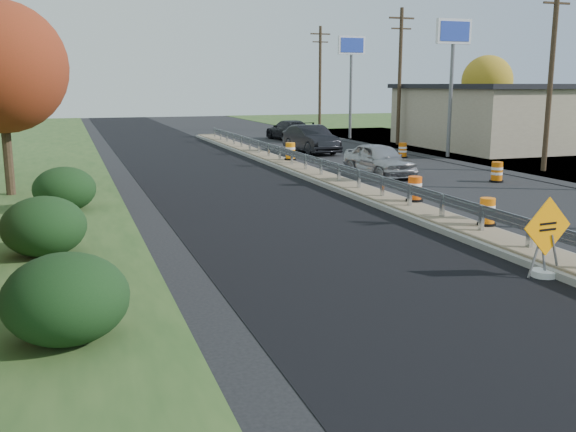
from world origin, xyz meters
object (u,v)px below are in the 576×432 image
object	(u,v)px
barrel_shoulder_near	(497,172)
car_silver	(379,160)
caution_sign	(545,257)
barrel_median_far	(290,152)
car_dark_far	(289,130)
barrel_shoulder_mid	(403,151)
barrel_median_near	(487,212)
barrel_median_mid	(415,189)
car_dark_mid	(311,139)

from	to	relation	value
barrel_shoulder_near	car_silver	bearing A→B (deg)	139.34
caution_sign	barrel_median_far	bearing A→B (deg)	81.62
car_dark_far	barrel_shoulder_mid	bearing A→B (deg)	95.24
barrel_median_near	barrel_median_mid	xyz separation A→B (m)	(0.00, 4.12, 0.03)
barrel_median_near	car_dark_far	world-z (taller)	car_dark_far
barrel_median_far	barrel_shoulder_mid	xyz separation A→B (m)	(7.28, 0.82, -0.26)
barrel_shoulder_mid	car_dark_far	xyz separation A→B (m)	(-2.32, 13.77, 0.35)
caution_sign	barrel_median_near	distance (m)	4.37
car_dark_mid	barrel_shoulder_mid	bearing A→B (deg)	-49.77
caution_sign	barrel_median_far	world-z (taller)	caution_sign
barrel_median_far	car_dark_mid	bearing A→B (deg)	58.22
barrel_shoulder_mid	barrel_median_far	bearing A→B (deg)	-173.61
car_silver	car_dark_mid	xyz separation A→B (m)	(0.69, 10.71, 0.09)
barrel_shoulder_near	barrel_median_far	bearing A→B (deg)	125.62
barrel_median_mid	barrel_median_far	distance (m)	13.19
barrel_median_mid	barrel_median_near	bearing A→B (deg)	-90.00
barrel_shoulder_near	barrel_median_near	bearing A→B (deg)	-128.25
caution_sign	car_dark_far	size ratio (longest dim) A/B	0.34
barrel_shoulder_mid	car_silver	bearing A→B (deg)	-126.83
caution_sign	barrel_median_near	bearing A→B (deg)	66.08
barrel_shoulder_near	car_dark_mid	xyz separation A→B (m)	(-3.34, 14.17, 0.43)
barrel_median_mid	car_dark_far	distance (m)	28.21
car_silver	barrel_median_near	bearing A→B (deg)	-105.72
car_dark_mid	barrel_median_far	bearing A→B (deg)	-125.46
barrel_median_near	barrel_shoulder_mid	world-z (taller)	barrel_median_near
barrel_median_near	car_dark_far	xyz separation A→B (m)	(4.96, 31.90, 0.16)
barrel_median_mid	barrel_shoulder_mid	xyz separation A→B (m)	(7.28, 14.01, -0.23)
barrel_shoulder_near	car_dark_mid	bearing A→B (deg)	103.26
barrel_median_far	car_dark_far	distance (m)	15.40
car_dark_mid	barrel_median_mid	bearing A→B (deg)	-103.47
barrel_shoulder_near	car_dark_mid	size ratio (longest dim) A/B	0.17
barrel_median_mid	barrel_shoulder_mid	world-z (taller)	barrel_median_mid
car_dark_mid	car_dark_far	world-z (taller)	car_dark_mid
barrel_median_mid	car_dark_mid	xyz separation A→B (m)	(3.16, 18.29, 0.21)
barrel_median_near	barrel_shoulder_near	distance (m)	10.50
caution_sign	barrel_median_near	xyz separation A→B (m)	(1.45, 4.12, 0.15)
barrel_median_near	barrel_median_mid	world-z (taller)	barrel_median_mid
caution_sign	car_silver	world-z (taller)	caution_sign
barrel_median_mid	car_dark_mid	distance (m)	18.56
caution_sign	barrel_median_mid	bearing A→B (deg)	75.51
barrel_median_mid	car_silver	distance (m)	7.97
barrel_median_near	car_dark_mid	xyz separation A→B (m)	(3.16, 22.41, 0.25)
barrel_median_near	car_silver	bearing A→B (deg)	78.09
car_silver	car_dark_far	size ratio (longest dim) A/B	0.85
barrel_median_mid	barrel_median_far	world-z (taller)	barrel_median_far
barrel_median_mid	car_silver	size ratio (longest dim) A/B	0.19
caution_sign	car_dark_mid	size ratio (longest dim) A/B	0.35
caution_sign	barrel_median_far	size ratio (longest dim) A/B	1.96
barrel_median_far	car_dark_far	size ratio (longest dim) A/B	0.18
barrel_median_near	barrel_median_far	xyz separation A→B (m)	(0.00, 17.31, 0.06)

